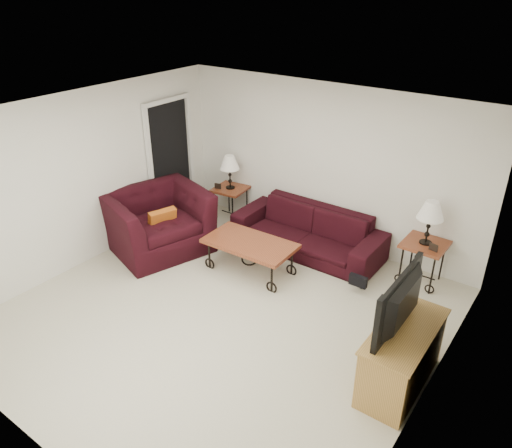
{
  "coord_description": "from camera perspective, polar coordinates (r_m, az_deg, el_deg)",
  "views": [
    {
      "loc": [
        3.29,
        -3.82,
        3.87
      ],
      "look_at": [
        0.0,
        0.7,
        1.0
      ],
      "focal_mm": 34.46,
      "sensor_mm": 36.0,
      "label": 1
    }
  ],
  "objects": [
    {
      "name": "ground",
      "position": [
        6.36,
        -3.78,
        -10.4
      ],
      "size": [
        5.0,
        5.0,
        0.0
      ],
      "primitive_type": "plane",
      "color": "beige",
      "rests_on": "ground"
    },
    {
      "name": "wall_back",
      "position": [
        7.59,
        8.08,
        6.7
      ],
      "size": [
        5.0,
        0.02,
        2.5
      ],
      "primitive_type": "cube",
      "color": "white",
      "rests_on": "ground"
    },
    {
      "name": "wall_front",
      "position": [
        4.41,
        -25.95,
        -12.55
      ],
      "size": [
        5.0,
        0.02,
        2.5
      ],
      "primitive_type": "cube",
      "color": "white",
      "rests_on": "ground"
    },
    {
      "name": "wall_left",
      "position": [
        7.42,
        -19.22,
        4.92
      ],
      "size": [
        0.02,
        5.0,
        2.5
      ],
      "primitive_type": "cube",
      "color": "white",
      "rests_on": "ground"
    },
    {
      "name": "wall_right",
      "position": [
        4.7,
        20.26,
        -8.65
      ],
      "size": [
        0.02,
        5.0,
        2.5
      ],
      "primitive_type": "cube",
      "color": "white",
      "rests_on": "ground"
    },
    {
      "name": "ceiling",
      "position": [
        5.23,
        -4.62,
        11.89
      ],
      "size": [
        5.0,
        5.0,
        0.0
      ],
      "primitive_type": "plane",
      "color": "white",
      "rests_on": "wall_back"
    },
    {
      "name": "doorway",
      "position": [
        8.44,
        -9.88,
        7.02
      ],
      "size": [
        0.08,
        0.94,
        2.04
      ],
      "primitive_type": "cube",
      "color": "black",
      "rests_on": "ground"
    },
    {
      "name": "sofa",
      "position": [
        7.57,
        6.02,
        -0.8
      ],
      "size": [
        2.33,
        0.91,
        0.68
      ],
      "primitive_type": "imported",
      "color": "black",
      "rests_on": "ground"
    },
    {
      "name": "side_table_left",
      "position": [
        8.57,
        -2.96,
        2.42
      ],
      "size": [
        0.59,
        0.59,
        0.58
      ],
      "primitive_type": "cube",
      "rotation": [
        0.0,
        0.0,
        0.12
      ],
      "color": "brown",
      "rests_on": "ground"
    },
    {
      "name": "side_table_right",
      "position": [
        7.17,
        18.69,
        -4.24
      ],
      "size": [
        0.57,
        0.57,
        0.62
      ],
      "primitive_type": "cube",
      "rotation": [
        0.0,
        0.0,
        -0.01
      ],
      "color": "brown",
      "rests_on": "ground"
    },
    {
      "name": "lamp_left",
      "position": [
        8.34,
        -3.05,
        6.04
      ],
      "size": [
        0.37,
        0.37,
        0.58
      ],
      "primitive_type": null,
      "rotation": [
        0.0,
        0.0,
        0.12
      ],
      "color": "black",
      "rests_on": "side_table_left"
    },
    {
      "name": "lamp_right",
      "position": [
        6.88,
        19.44,
        0.14
      ],
      "size": [
        0.35,
        0.35,
        0.62
      ],
      "primitive_type": null,
      "rotation": [
        0.0,
        0.0,
        -0.01
      ],
      "color": "black",
      "rests_on": "side_table_right"
    },
    {
      "name": "photo_frame_left",
      "position": [
        8.41,
        -4.45,
        4.41
      ],
      "size": [
        0.12,
        0.05,
        0.1
      ],
      "primitive_type": "cube",
      "rotation": [
        0.0,
        0.0,
        0.3
      ],
      "color": "black",
      "rests_on": "side_table_left"
    },
    {
      "name": "photo_frame_right",
      "position": [
        6.83,
        19.9,
        -2.57
      ],
      "size": [
        0.12,
        0.04,
        0.1
      ],
      "primitive_type": "cube",
      "rotation": [
        0.0,
        0.0,
        -0.22
      ],
      "color": "black",
      "rests_on": "side_table_right"
    },
    {
      "name": "coffee_table",
      "position": [
        7.06,
        -0.69,
        -3.78
      ],
      "size": [
        1.3,
        0.73,
        0.48
      ],
      "primitive_type": "cube",
      "rotation": [
        0.0,
        0.0,
        0.03
      ],
      "color": "brown",
      "rests_on": "ground"
    },
    {
      "name": "armchair",
      "position": [
        7.68,
        -11.3,
        0.27
      ],
      "size": [
        1.63,
        1.75,
        0.93
      ],
      "primitive_type": "imported",
      "rotation": [
        0.0,
        0.0,
        1.26
      ],
      "color": "black",
      "rests_on": "ground"
    },
    {
      "name": "throw_pillow",
      "position": [
        7.52,
        -10.82,
        0.19
      ],
      "size": [
        0.23,
        0.44,
        0.42
      ],
      "primitive_type": "cube",
      "rotation": [
        0.0,
        0.0,
        1.26
      ],
      "color": "#BF6518",
      "rests_on": "armchair"
    },
    {
      "name": "tv_stand",
      "position": [
        5.43,
        16.54,
        -14.58
      ],
      "size": [
        0.49,
        1.17,
        0.7
      ],
      "primitive_type": "cube",
      "color": "#BE8A46",
      "rests_on": "ground"
    },
    {
      "name": "television",
      "position": [
        5.04,
        17.3,
        -8.9
      ],
      "size": [
        0.14,
        1.05,
        0.61
      ],
      "primitive_type": "imported",
      "rotation": [
        0.0,
        0.0,
        -1.57
      ],
      "color": "black",
      "rests_on": "tv_stand"
    },
    {
      "name": "backpack",
      "position": [
        6.82,
        12.29,
        -5.65
      ],
      "size": [
        0.4,
        0.32,
        0.49
      ],
      "primitive_type": "ellipsoid",
      "rotation": [
        0.0,
        0.0,
        0.07
      ],
      "color": "black",
      "rests_on": "ground"
    }
  ]
}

